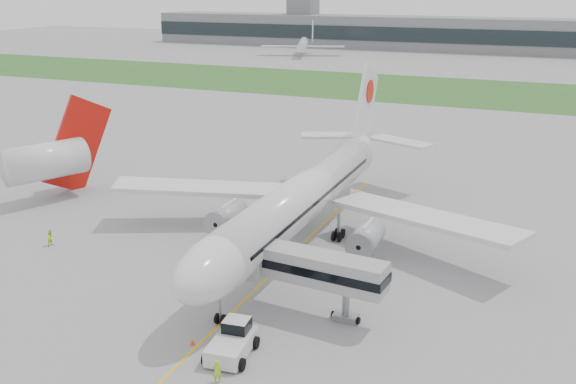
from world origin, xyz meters
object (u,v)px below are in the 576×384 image
at_px(pushback_tug, 233,340).
at_px(jet_bridge, 307,267).
at_px(airliner, 306,194).
at_px(neighbor_aircraft, 50,159).
at_px(ground_crew_near, 217,371).

bearing_deg(pushback_tug, jet_bridge, 62.77).
distance_m(airliner, neighbor_aircraft, 36.78).
xyz_separation_m(pushback_tug, neighbor_aircraft, (-39.88, 24.58, 4.43)).
relative_size(pushback_tug, jet_bridge, 0.39).
distance_m(pushback_tug, ground_crew_near, 3.95).
relative_size(airliner, ground_crew_near, 29.01).
height_order(jet_bridge, neighbor_aircraft, neighbor_aircraft).
distance_m(pushback_tug, neighbor_aircraft, 47.06).
relative_size(pushback_tug, ground_crew_near, 2.77).
xyz_separation_m(airliner, ground_crew_near, (3.84, -27.44, -4.73)).
height_order(ground_crew_near, neighbor_aircraft, neighbor_aircraft).
bearing_deg(pushback_tug, neighbor_aircraft, 141.95).
xyz_separation_m(airliner, jet_bridge, (6.19, -15.49, -1.14)).
xyz_separation_m(jet_bridge, ground_crew_near, (-2.35, -11.95, -3.59)).
xyz_separation_m(airliner, pushback_tug, (3.12, -23.56, -4.51)).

